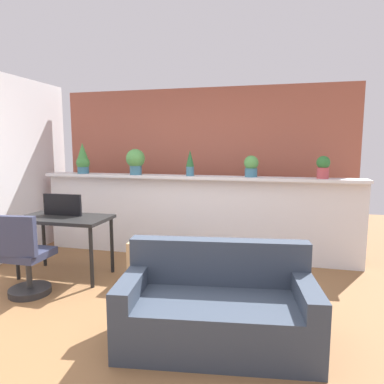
% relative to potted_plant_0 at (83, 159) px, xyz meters
% --- Properties ---
extents(ground_plane, '(12.00, 12.00, 0.00)m').
position_rel_potted_plant_0_xyz_m(ground_plane, '(1.73, -1.94, -1.41)').
color(ground_plane, brown).
extents(divider_wall, '(4.60, 0.16, 1.15)m').
position_rel_potted_plant_0_xyz_m(divider_wall, '(1.73, 0.06, -0.83)').
color(divider_wall, silver).
rests_on(divider_wall, ground).
extents(plant_shelf, '(4.60, 0.31, 0.04)m').
position_rel_potted_plant_0_xyz_m(plant_shelf, '(1.73, 0.02, -0.24)').
color(plant_shelf, silver).
rests_on(plant_shelf, divider_wall).
extents(brick_wall_behind, '(4.60, 0.10, 2.50)m').
position_rel_potted_plant_0_xyz_m(brick_wall_behind, '(1.73, 0.66, -0.16)').
color(brick_wall_behind, '#9E5442').
rests_on(brick_wall_behind, ground).
extents(potted_plant_0, '(0.20, 0.20, 0.47)m').
position_rel_potted_plant_0_xyz_m(potted_plant_0, '(0.00, 0.00, 0.00)').
color(potted_plant_0, '#386B84').
rests_on(potted_plant_0, plant_shelf).
extents(potted_plant_1, '(0.28, 0.28, 0.38)m').
position_rel_potted_plant_0_xyz_m(potted_plant_1, '(0.87, -0.01, -0.00)').
color(potted_plant_1, '#386B84').
rests_on(potted_plant_1, plant_shelf).
extents(potted_plant_2, '(0.12, 0.12, 0.36)m').
position_rel_potted_plant_0_xyz_m(potted_plant_2, '(1.69, -0.01, -0.03)').
color(potted_plant_2, '#386B84').
rests_on(potted_plant_2, plant_shelf).
extents(potted_plant_3, '(0.20, 0.20, 0.29)m').
position_rel_potted_plant_0_xyz_m(potted_plant_3, '(2.54, 0.03, -0.06)').
color(potted_plant_3, '#386B84').
rests_on(potted_plant_3, plant_shelf).
extents(potted_plant_4, '(0.17, 0.17, 0.29)m').
position_rel_potted_plant_0_xyz_m(potted_plant_4, '(3.46, 0.02, -0.06)').
color(potted_plant_4, '#B7474C').
rests_on(potted_plant_4, plant_shelf).
extents(desk, '(1.10, 0.60, 0.75)m').
position_rel_potted_plant_0_xyz_m(desk, '(0.37, -1.07, -0.74)').
color(desk, black).
rests_on(desk, ground).
extents(tv_monitor, '(0.51, 0.04, 0.27)m').
position_rel_potted_plant_0_xyz_m(tv_monitor, '(0.29, -0.99, -0.52)').
color(tv_monitor, black).
rests_on(tv_monitor, desk).
extents(office_chair, '(0.47, 0.47, 0.91)m').
position_rel_potted_plant_0_xyz_m(office_chair, '(0.30, -1.70, -1.02)').
color(office_chair, '#262628').
rests_on(office_chair, ground).
extents(side_cube_shelf, '(0.40, 0.41, 0.50)m').
position_rel_potted_plant_0_xyz_m(side_cube_shelf, '(1.43, -0.98, -1.16)').
color(side_cube_shelf, tan).
rests_on(side_cube_shelf, ground).
extents(couch, '(1.65, 0.96, 0.80)m').
position_rel_potted_plant_0_xyz_m(couch, '(2.44, -2.06, -1.12)').
color(couch, '#333D4C').
rests_on(couch, ground).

